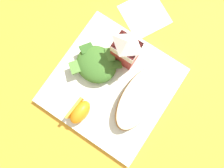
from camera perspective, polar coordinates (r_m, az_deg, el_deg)
ground at (r=0.53m, az=-0.00°, el=-0.43°), size 3.00×3.00×0.00m
white_plate at (r=0.52m, az=-0.00°, el=-0.30°), size 0.28×0.28×0.02m
cheesy_pizza_bread at (r=0.49m, az=7.34°, el=-3.80°), size 0.09×0.17×0.04m
green_salad_pile at (r=0.50m, az=-4.29°, el=5.42°), size 0.11×0.11×0.04m
milk_carton at (r=0.47m, az=3.91°, el=9.40°), size 0.06×0.05×0.11m
orange_wedge_front at (r=0.49m, az=-8.87°, el=-7.47°), size 0.04×0.06×0.04m
paper_napkin at (r=0.59m, az=8.94°, el=18.36°), size 0.15×0.15×0.00m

